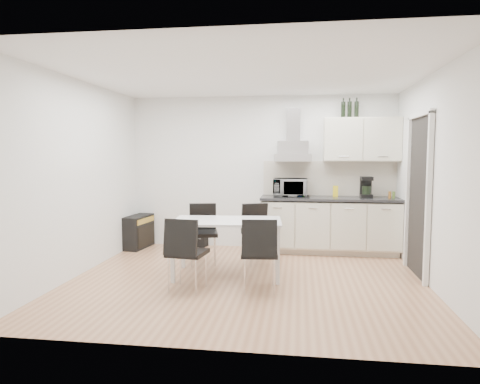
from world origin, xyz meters
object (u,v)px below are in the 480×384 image
(chair_far_left, at_px, (203,234))
(chair_near_right, at_px, (259,254))
(floor_speaker, at_px, (201,237))
(kitchenette, at_px, (331,202))
(chair_far_right, at_px, (259,234))
(guitar_amp, at_px, (138,232))
(chair_near_left, at_px, (188,254))
(dining_table, at_px, (227,226))

(chair_far_left, relative_size, chair_near_right, 1.00)
(floor_speaker, bearing_deg, chair_far_left, -62.22)
(chair_far_left, bearing_deg, kitchenette, -166.30)
(floor_speaker, bearing_deg, kitchenette, 9.10)
(chair_far_left, relative_size, chair_far_right, 1.00)
(chair_near_right, bearing_deg, floor_speaker, 112.72)
(guitar_amp, bearing_deg, floor_speaker, 19.92)
(chair_near_left, xyz_separation_m, floor_speaker, (-0.39, 2.39, -0.28))
(chair_far_left, xyz_separation_m, floor_speaker, (-0.30, 1.16, -0.28))
(chair_far_right, distance_m, chair_near_right, 1.25)
(chair_far_right, bearing_deg, guitar_amp, -44.24)
(dining_table, bearing_deg, chair_far_left, 123.72)
(chair_far_left, bearing_deg, chair_far_right, 173.81)
(chair_far_left, height_order, chair_far_right, same)
(chair_near_right, distance_m, floor_speaker, 2.62)
(chair_far_right, bearing_deg, dining_table, 38.52)
(kitchenette, height_order, guitar_amp, kitchenette)
(chair_far_right, bearing_deg, chair_near_right, 71.91)
(kitchenette, height_order, chair_far_left, kitchenette)
(chair_far_right, relative_size, chair_near_right, 1.00)
(dining_table, xyz_separation_m, chair_near_right, (0.48, -0.56, -0.23))
(chair_near_left, bearing_deg, chair_far_right, 69.38)
(kitchenette, xyz_separation_m, guitar_amp, (-3.27, -0.08, -0.55))
(guitar_amp, bearing_deg, dining_table, -32.67)
(chair_near_left, distance_m, chair_near_right, 0.85)
(floor_speaker, bearing_deg, chair_near_right, -48.32)
(kitchenette, distance_m, chair_near_left, 2.90)
(kitchenette, relative_size, floor_speaker, 7.82)
(dining_table, height_order, chair_far_left, chair_far_left)
(kitchenette, xyz_separation_m, chair_near_left, (-1.83, -2.22, -0.39))
(dining_table, bearing_deg, kitchenette, 41.99)
(dining_table, height_order, chair_near_right, chair_near_right)
(dining_table, xyz_separation_m, chair_near_left, (-0.37, -0.66, -0.23))
(kitchenette, height_order, floor_speaker, kitchenette)
(guitar_amp, bearing_deg, chair_near_right, -35.14)
(kitchenette, distance_m, chair_far_left, 2.20)
(kitchenette, bearing_deg, chair_far_left, -152.67)
(chair_far_right, height_order, floor_speaker, chair_far_right)
(dining_table, distance_m, guitar_amp, 2.37)
(chair_near_right, xyz_separation_m, guitar_amp, (-2.29, 2.04, -0.16))
(dining_table, relative_size, chair_near_left, 1.68)
(dining_table, distance_m, chair_near_left, 0.79)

